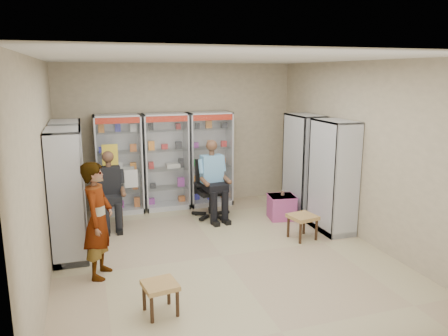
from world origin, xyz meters
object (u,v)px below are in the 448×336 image
object	(u,v)px
cabinet_right_far	(303,164)
cabinet_left_near	(68,195)
cabinet_back_right	(210,159)
cabinet_back_mid	(166,162)
woven_stool_a	(302,227)
cabinet_back_left	(119,165)
office_chair	(211,189)
standing_man	(98,220)
seated_shopkeeper	(211,182)
cabinet_left_far	(69,178)
pink_trunk	(282,207)
wooden_chair	(110,201)
cabinet_right_near	(333,177)
woven_stool_b	(161,298)

from	to	relation	value
cabinet_right_far	cabinet_left_near	world-z (taller)	same
cabinet_back_right	cabinet_right_far	distance (m)	1.98
cabinet_back_mid	woven_stool_a	distance (m)	3.19
cabinet_back_left	cabinet_left_near	distance (m)	2.23
cabinet_right_far	office_chair	distance (m)	1.93
cabinet_back_mid	cabinet_left_near	distance (m)	2.77
standing_man	cabinet_left_near	bearing A→B (deg)	46.00
seated_shopkeeper	woven_stool_a	distance (m)	2.03
office_chair	seated_shopkeeper	bearing A→B (deg)	-95.79
cabinet_left_far	standing_man	bearing A→B (deg)	11.99
cabinet_left_far	pink_trunk	world-z (taller)	cabinet_left_far
cabinet_back_right	wooden_chair	xyz separation A→B (m)	(-2.15, -0.73, -0.53)
wooden_chair	cabinet_left_far	bearing A→B (deg)	-163.61
pink_trunk	cabinet_right_near	bearing A→B (deg)	-56.10
cabinet_back_left	cabinet_back_mid	distance (m)	0.95
cabinet_back_mid	wooden_chair	xyz separation A→B (m)	(-1.20, -0.73, -0.53)
cabinet_left_near	cabinet_right_far	bearing A→B (deg)	101.41
cabinet_back_mid	woven_stool_a	size ratio (longest dim) A/B	4.72
cabinet_back_left	office_chair	world-z (taller)	cabinet_back_left
cabinet_back_left	cabinet_right_near	xyz separation A→B (m)	(3.53, -2.23, 0.00)
cabinet_back_mid	standing_man	size ratio (longest dim) A/B	1.22
cabinet_right_near	woven_stool_b	size ratio (longest dim) A/B	5.17
cabinet_right_near	cabinet_left_near	xyz separation A→B (m)	(-4.46, 0.20, 0.00)
woven_stool_a	standing_man	world-z (taller)	standing_man
cabinet_right_far	office_chair	size ratio (longest dim) A/B	1.75
woven_stool_a	standing_man	size ratio (longest dim) A/B	0.26
cabinet_left_near	woven_stool_a	bearing A→B (deg)	83.61
cabinet_back_left	standing_man	xyz separation A→B (m)	(-0.53, -2.83, -0.18)
cabinet_back_mid	cabinet_left_far	bearing A→B (deg)	-153.68
cabinet_back_right	pink_trunk	world-z (taller)	cabinet_back_right
standing_man	cabinet_back_left	bearing A→B (deg)	8.72
cabinet_right_far	woven_stool_a	xyz separation A→B (m)	(-0.69, -1.32, -0.79)
office_chair	woven_stool_a	bearing A→B (deg)	-60.32
cabinet_back_right	woven_stool_b	size ratio (longest dim) A/B	5.17
cabinet_back_left	wooden_chair	world-z (taller)	cabinet_back_left
wooden_chair	woven_stool_a	distance (m)	3.54
wooden_chair	standing_man	world-z (taller)	standing_man
cabinet_left_far	wooden_chair	distance (m)	0.89
cabinet_back_left	cabinet_right_near	bearing A→B (deg)	-32.28
cabinet_back_left	cabinet_right_far	distance (m)	3.71
woven_stool_b	woven_stool_a	bearing A→B (deg)	30.74
cabinet_back_right	standing_man	world-z (taller)	cabinet_back_right
cabinet_right_near	woven_stool_b	xyz separation A→B (m)	(-3.43, -1.85, -0.81)
cabinet_back_mid	cabinet_right_near	bearing A→B (deg)	-40.84
cabinet_left_near	pink_trunk	xyz separation A→B (m)	(3.88, 0.66, -0.77)
cabinet_back_mid	cabinet_right_near	world-z (taller)	same
wooden_chair	pink_trunk	distance (m)	3.28
wooden_chair	cabinet_back_left	bearing A→B (deg)	71.10
cabinet_back_left	cabinet_right_near	world-z (taller)	same
cabinet_right_near	cabinet_left_far	size ratio (longest dim) A/B	1.00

